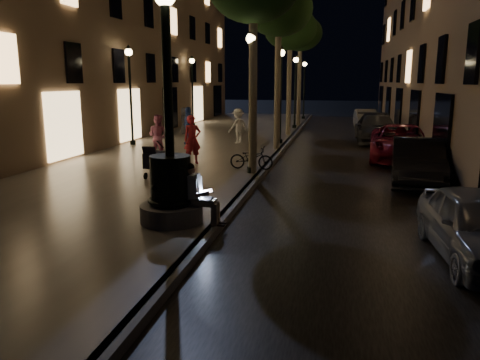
% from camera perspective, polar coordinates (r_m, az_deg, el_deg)
% --- Properties ---
extents(ground, '(120.00, 120.00, 0.00)m').
position_cam_1_polar(ground, '(22.95, 5.28, 3.67)').
color(ground, black).
rests_on(ground, ground).
extents(cobble_lane, '(6.00, 45.00, 0.02)m').
position_cam_1_polar(cobble_lane, '(22.80, 12.80, 3.40)').
color(cobble_lane, black).
rests_on(cobble_lane, ground).
extents(promenade, '(8.00, 45.00, 0.20)m').
position_cam_1_polar(promenade, '(23.71, -4.38, 4.20)').
color(promenade, '#67615B').
rests_on(promenade, ground).
extents(curb_strip, '(0.25, 45.00, 0.20)m').
position_cam_1_polar(curb_strip, '(22.93, 5.29, 3.92)').
color(curb_strip, '#59595B').
rests_on(curb_strip, ground).
extents(building_left, '(8.00, 36.00, 15.00)m').
position_cam_1_polar(building_left, '(29.72, -18.79, 19.51)').
color(building_left, '#846C52').
rests_on(building_left, ground).
extents(fountain_lamppost, '(1.40, 1.40, 5.21)m').
position_cam_1_polar(fountain_lamppost, '(10.42, -8.47, 0.31)').
color(fountain_lamppost, '#59595B').
rests_on(fountain_lamppost, promenade).
extents(seated_man_laptop, '(0.98, 0.33, 1.35)m').
position_cam_1_polar(seated_man_laptop, '(10.29, -5.21, -1.45)').
color(seated_man_laptop, gray).
rests_on(seated_man_laptop, promenade).
extents(tree_second, '(3.00, 3.00, 7.40)m').
position_cam_1_polar(tree_second, '(21.95, 4.75, 19.90)').
color(tree_second, '#6B604C').
rests_on(tree_second, promenade).
extents(tree_third, '(3.00, 3.00, 7.20)m').
position_cam_1_polar(tree_third, '(27.86, 6.14, 17.77)').
color(tree_third, '#6B604C').
rests_on(tree_third, promenade).
extents(tree_far, '(3.00, 3.00, 7.50)m').
position_cam_1_polar(tree_far, '(33.82, 7.37, 17.21)').
color(tree_far, '#6B604C').
rests_on(tree_far, promenade).
extents(lamp_curb_a, '(0.36, 0.36, 4.81)m').
position_cam_1_polar(lamp_curb_a, '(15.82, 1.41, 11.76)').
color(lamp_curb_a, black).
rests_on(lamp_curb_a, promenade).
extents(lamp_curb_b, '(0.36, 0.36, 4.81)m').
position_cam_1_polar(lamp_curb_b, '(23.74, 4.99, 11.79)').
color(lamp_curb_b, black).
rests_on(lamp_curb_b, promenade).
extents(lamp_curb_c, '(0.36, 0.36, 4.81)m').
position_cam_1_polar(lamp_curb_c, '(31.69, 6.77, 11.79)').
color(lamp_curb_c, black).
rests_on(lamp_curb_c, promenade).
extents(lamp_curb_d, '(0.36, 0.36, 4.81)m').
position_cam_1_polar(lamp_curb_d, '(39.67, 7.84, 11.79)').
color(lamp_curb_d, black).
rests_on(lamp_curb_d, promenade).
extents(lamp_left_b, '(0.36, 0.36, 4.81)m').
position_cam_1_polar(lamp_left_b, '(23.75, -13.26, 11.53)').
color(lamp_left_b, black).
rests_on(lamp_left_b, promenade).
extents(lamp_left_c, '(0.36, 0.36, 4.81)m').
position_cam_1_polar(lamp_left_c, '(33.10, -5.83, 11.82)').
color(lamp_left_c, black).
rests_on(lamp_left_c, promenade).
extents(stroller, '(0.54, 1.17, 1.18)m').
position_cam_1_polar(stroller, '(15.41, -10.34, 2.44)').
color(stroller, black).
rests_on(stroller, promenade).
extents(car_front, '(1.82, 3.97, 1.32)m').
position_cam_1_polar(car_front, '(9.80, 27.01, -4.98)').
color(car_front, '#929499').
rests_on(car_front, ground).
extents(car_second, '(1.97, 4.57, 1.46)m').
position_cam_1_polar(car_second, '(16.24, 20.79, 2.12)').
color(car_second, black).
rests_on(car_second, ground).
extents(car_third, '(2.84, 5.54, 1.50)m').
position_cam_1_polar(car_third, '(20.89, 19.02, 4.33)').
color(car_third, maroon).
rests_on(car_third, ground).
extents(car_rear, '(2.20, 5.26, 1.52)m').
position_cam_1_polar(car_rear, '(26.76, 16.26, 6.07)').
color(car_rear, '#313237').
rests_on(car_rear, ground).
extents(car_fifth, '(1.63, 4.09, 1.32)m').
position_cam_1_polar(car_fifth, '(34.67, 15.05, 7.22)').
color(car_fifth, '#B0AFAA').
rests_on(car_fifth, ground).
extents(pedestrian_red, '(0.80, 0.74, 1.84)m').
position_cam_1_polar(pedestrian_red, '(17.84, -5.83, 4.91)').
color(pedestrian_red, red).
rests_on(pedestrian_red, promenade).
extents(pedestrian_pink, '(0.97, 0.82, 1.76)m').
position_cam_1_polar(pedestrian_pink, '(19.61, -9.96, 5.31)').
color(pedestrian_pink, '#BE658B').
rests_on(pedestrian_pink, promenade).
extents(pedestrian_white, '(1.23, 1.27, 1.74)m').
position_cam_1_polar(pedestrian_white, '(23.77, -0.22, 6.61)').
color(pedestrian_white, white).
rests_on(pedestrian_white, promenade).
extents(pedestrian_blue, '(1.05, 1.12, 1.85)m').
position_cam_1_polar(pedestrian_blue, '(23.44, -6.30, 6.60)').
color(pedestrian_blue, navy).
rests_on(pedestrian_blue, promenade).
extents(pedestrian_dark, '(0.61, 0.83, 1.58)m').
position_cam_1_polar(pedestrian_dark, '(28.07, -6.80, 7.19)').
color(pedestrian_dark, '#35343A').
rests_on(pedestrian_dark, promenade).
extents(bicycle, '(1.59, 0.63, 0.82)m').
position_cam_1_polar(bicycle, '(16.68, 1.40, 2.71)').
color(bicycle, black).
rests_on(bicycle, promenade).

